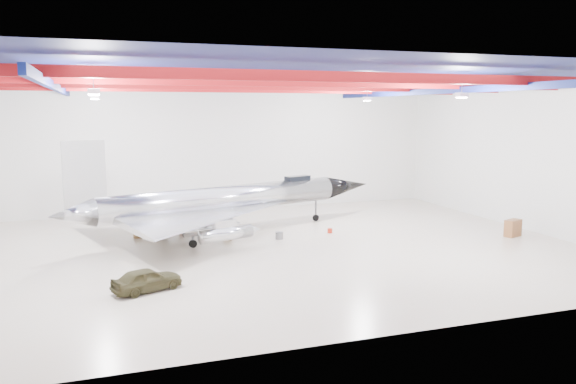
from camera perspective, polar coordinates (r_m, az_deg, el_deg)
name	(u,v)px	position (r m, az deg, el deg)	size (l,w,h in m)	color
floor	(266,249)	(36.27, -2.25, -5.78)	(40.00, 40.00, 0.00)	beige
wall_back	(217,148)	(49.86, -7.19, 4.44)	(40.00, 40.00, 0.00)	silver
wall_right	(524,155)	(45.22, 22.85, 3.45)	(30.00, 30.00, 0.00)	silver
ceiling	(265,74)	(35.23, -2.35, 11.84)	(40.00, 40.00, 0.00)	#0A0F38
ceiling_structure	(265,86)	(35.20, -2.35, 10.74)	(39.50, 29.50, 1.08)	maroon
jet_aircraft	(224,202)	(40.20, -6.49, -1.07)	(25.18, 18.35, 7.04)	silver
jeep	(147,279)	(28.78, -14.14, -8.61)	(1.39, 3.44, 1.17)	#38331C
desk	(513,228)	(42.65, 21.88, -3.41)	(1.30, 0.65, 1.19)	brown
crate_ply	(138,236)	(40.58, -15.04, -4.29)	(0.48, 0.39, 0.34)	olive
toolbox_red	(183,232)	(41.30, -10.66, -3.97)	(0.40, 0.32, 0.28)	#A52110
engine_drum	(279,236)	(38.85, -0.89, -4.45)	(0.53, 0.53, 0.48)	#59595B
crate_small	(145,229)	(42.70, -14.33, -3.70)	(0.35, 0.28, 0.24)	#59595B
tool_chest	(330,231)	(40.88, 4.28, -3.94)	(0.36, 0.36, 0.32)	#A52110
oil_barrel	(228,237)	(38.74, -6.13, -4.61)	(0.55, 0.44, 0.39)	olive
spares_box	(231,217)	(46.27, -5.83, -2.51)	(0.35, 0.35, 0.31)	#59595B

